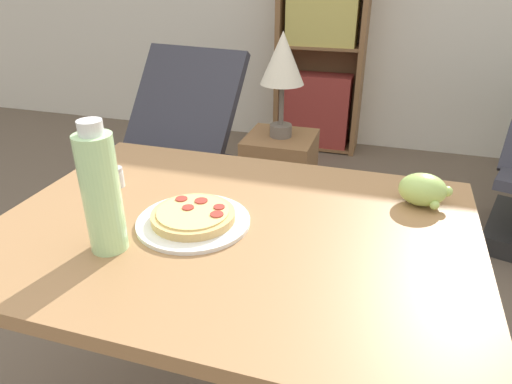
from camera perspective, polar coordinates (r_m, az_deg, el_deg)
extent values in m
cube|color=#A37549|center=(1.09, -2.86, -4.93)|extent=(1.12, 0.81, 0.03)
cylinder|color=#A37549|center=(1.75, -14.36, -7.19)|extent=(0.06, 0.06, 0.73)
cylinder|color=#A37549|center=(1.55, 20.30, -13.04)|extent=(0.06, 0.06, 0.73)
cylinder|color=white|center=(1.09, -7.81, -3.68)|extent=(0.27, 0.27, 0.01)
cylinder|color=#DBB26B|center=(1.08, -7.86, -3.00)|extent=(0.20, 0.20, 0.02)
cylinder|color=#EACC7A|center=(1.08, -7.90, -2.44)|extent=(0.17, 0.17, 0.00)
cylinder|color=#A83328|center=(1.13, -9.30, -0.84)|extent=(0.03, 0.03, 0.00)
cylinder|color=#A83328|center=(1.05, -4.92, -2.78)|extent=(0.03, 0.03, 0.00)
cylinder|color=#A83328|center=(1.09, -8.49, -1.92)|extent=(0.03, 0.03, 0.00)
cylinder|color=#A83328|center=(1.12, -6.87, -1.09)|extent=(0.03, 0.03, 0.00)
cylinder|color=#A83328|center=(1.08, -4.64, -1.87)|extent=(0.03, 0.03, 0.00)
ellipsoid|color=#A8CC66|center=(1.22, 20.10, 0.29)|extent=(0.12, 0.09, 0.08)
sphere|color=#A8CC66|center=(1.25, 19.98, 1.19)|extent=(0.02, 0.02, 0.02)
sphere|color=#A8CC66|center=(1.25, 21.82, 0.98)|extent=(0.02, 0.02, 0.02)
sphere|color=#A8CC66|center=(1.20, 21.43, -0.67)|extent=(0.02, 0.02, 0.02)
sphere|color=#A8CC66|center=(1.23, 22.79, 0.07)|extent=(0.03, 0.03, 0.03)
sphere|color=#A8CC66|center=(1.20, 21.41, -1.51)|extent=(0.02, 0.02, 0.02)
sphere|color=#A8CC66|center=(1.22, 21.61, 0.29)|extent=(0.03, 0.03, 0.03)
sphere|color=#A8CC66|center=(1.26, 19.27, 0.21)|extent=(0.02, 0.02, 0.02)
sphere|color=#A8CC66|center=(1.26, 20.41, 1.36)|extent=(0.02, 0.02, 0.02)
sphere|color=#A8CC66|center=(1.21, 18.81, -0.56)|extent=(0.02, 0.02, 0.02)
cylinder|color=#B7EAA3|center=(0.98, -18.74, -0.29)|extent=(0.08, 0.08, 0.26)
cylinder|color=white|center=(0.93, -20.03, 7.58)|extent=(0.05, 0.05, 0.03)
cylinder|color=white|center=(1.31, -17.01, 1.59)|extent=(0.04, 0.04, 0.04)
cylinder|color=#B7B7BC|center=(1.30, -17.17, 2.70)|extent=(0.04, 0.04, 0.01)
cube|color=black|center=(2.75, -10.63, -1.16)|extent=(0.67, 0.63, 0.10)
cube|color=#383842|center=(2.56, -12.00, 4.19)|extent=(0.72, 0.59, 0.14)
cube|color=#383842|center=(2.72, -8.87, 11.24)|extent=(0.70, 0.50, 0.55)
cube|color=brown|center=(3.57, 3.21, 17.98)|extent=(0.04, 0.29, 1.55)
cube|color=brown|center=(3.48, 13.23, 17.12)|extent=(0.04, 0.29, 1.55)
cube|color=brown|center=(3.65, 8.55, 17.92)|extent=(0.63, 0.01, 1.55)
cube|color=brown|center=(3.70, 7.42, 6.06)|extent=(0.56, 0.27, 0.02)
cube|color=#99332D|center=(3.59, 7.62, 10.13)|extent=(0.49, 0.20, 0.54)
cube|color=brown|center=(3.51, 8.17, 17.61)|extent=(0.56, 0.27, 0.02)
cube|color=#CCBC5B|center=(3.46, 8.43, 22.16)|extent=(0.49, 0.20, 0.54)
cube|color=brown|center=(2.41, 2.94, 0.99)|extent=(0.34, 0.34, 0.54)
cylinder|color=#665B51|center=(2.30, 3.12, 7.71)|extent=(0.11, 0.11, 0.06)
cylinder|color=#665B51|center=(2.26, 3.20, 10.85)|extent=(0.02, 0.02, 0.20)
cone|color=beige|center=(2.21, 3.35, 16.39)|extent=(0.21, 0.21, 0.24)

